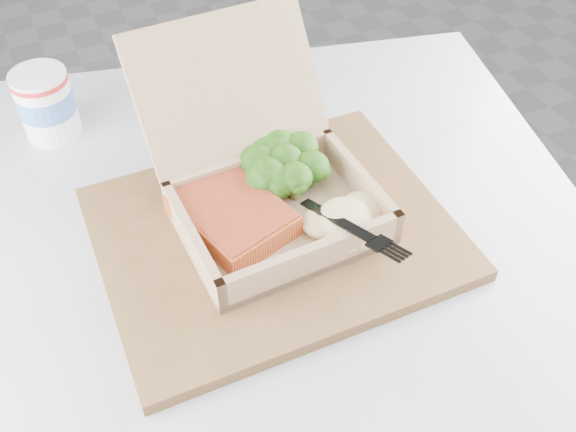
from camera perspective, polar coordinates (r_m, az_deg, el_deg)
name	(u,v)px	position (r m, az deg, el deg)	size (l,w,h in m)	color
floor	(323,281)	(1.61, 3.15, -5.79)	(4.00, 4.00, 0.00)	gray
cafe_table	(266,338)	(0.86, -2.00, -10.82)	(0.94, 0.94, 0.72)	black
serving_tray	(274,233)	(0.72, -1.25, -1.50)	(0.38, 0.30, 0.02)	brown
takeout_container	(262,173)	(0.71, -2.31, 3.85)	(0.22, 0.27, 0.18)	tan
salmon_fillet	(232,215)	(0.70, -4.98, 0.08)	(0.09, 0.12, 0.03)	#E7592D
broccoli_pile	(285,167)	(0.74, -0.26, 4.38)	(0.11, 0.11, 0.04)	#3E7B1B
mashed_potatoes	(345,219)	(0.69, 5.10, -0.23)	(0.10, 0.09, 0.03)	#CABF83
plastic_fork	(324,209)	(0.68, 3.24, 0.63)	(0.05, 0.15, 0.03)	black
paper_cup	(46,102)	(0.89, -20.75, 9.45)	(0.07, 0.07, 0.09)	white
receipt	(256,133)	(0.86, -2.90, 7.34)	(0.07, 0.13, 0.00)	white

